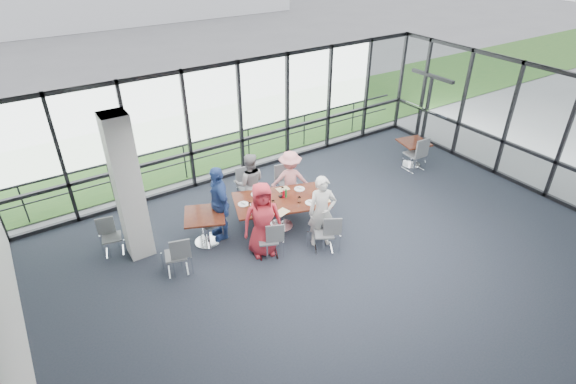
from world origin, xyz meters
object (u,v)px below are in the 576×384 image
main_table (281,203)px  diner_far_right (290,180)px  chair_main_end (212,222)px  chair_spare_lb (112,237)px  diner_near_right (322,212)px  side_table_left (205,219)px  chair_main_nr (324,233)px  structural_column (128,189)px  diner_near_left (262,220)px  chair_spare_la (176,255)px  chair_spare_r (415,154)px  diner_end (219,203)px  diner_far_left (250,183)px  chair_main_fl (249,188)px  side_table_right (413,146)px  chair_main_nl (268,240)px  chair_main_fr (288,184)px

main_table → diner_far_right: (0.67, 0.64, 0.11)m
chair_main_end → chair_spare_lb: 2.14m
diner_near_right → chair_spare_lb: size_ratio=2.08×
side_table_left → chair_main_nr: bearing=-38.3°
structural_column → chair_spare_lb: (-0.49, 0.29, -1.20)m
diner_near_left → chair_spare_la: (-1.79, 0.41, -0.42)m
chair_spare_r → side_table_left: bearing=-177.8°
diner_end → diner_near_right: bearing=56.8°
main_table → diner_near_left: size_ratio=1.39×
main_table → diner_far_left: size_ratio=1.52×
diner_far_left → diner_far_right: bearing=-175.5°
diner_far_right → chair_main_nr: bearing=107.4°
main_table → chair_spare_lb: bearing=-179.2°
diner_near_left → chair_main_fl: bearing=86.5°
side_table_right → chair_spare_lb: chair_spare_lb is taller
main_table → side_table_left: same height
side_table_right → diner_far_right: size_ratio=0.61×
main_table → chair_spare_r: bearing=22.5°
side_table_right → chair_spare_lb: (-8.44, 0.61, -0.22)m
main_table → chair_main_nl: bearing=-117.9°
diner_far_left → chair_main_fl: 0.40m
side_table_left → chair_main_nl: bearing=-51.1°
structural_column → diner_far_right: structural_column is taller
structural_column → diner_near_right: (3.47, -1.88, -0.77)m
chair_main_nr → chair_main_end: bearing=168.6°
side_table_left → diner_far_left: diner_far_left is taller
chair_main_nl → chair_main_fr: bearing=69.1°
side_table_left → chair_main_end: size_ratio=1.27×
side_table_left → chair_main_end: bearing=21.3°
diner_near_right → chair_main_nl: 1.30m
diner_near_right → chair_main_fl: 2.34m
diner_end → chair_main_nr: (1.65, -1.68, -0.46)m
chair_main_nr → chair_main_fr: chair_main_fr is taller
structural_column → chair_main_nr: structural_column is taller
diner_near_right → chair_spare_r: size_ratio=1.66×
diner_far_right → chair_main_fr: size_ratio=1.62×
chair_main_nr → chair_main_fr: (0.47, 2.14, 0.04)m
chair_main_end → diner_near_left: bearing=41.1°
diner_far_right → chair_spare_r: 4.07m
main_table → chair_main_nr: size_ratio=2.84×
chair_spare_la → diner_end: bearing=42.5°
chair_main_nr → chair_spare_la: (-2.95, 1.04, 0.01)m
diner_far_left → diner_near_left: bearing=94.8°
side_table_right → diner_near_right: (-4.48, -1.56, 0.22)m
side_table_right → chair_spare_la: 7.55m
side_table_left → side_table_right: bearing=1.4°
structural_column → side_table_right: 8.02m
structural_column → side_table_left: size_ratio=2.84×
diner_end → chair_spare_r: bearing=95.8°
side_table_left → chair_main_fl: chair_main_fl is taller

